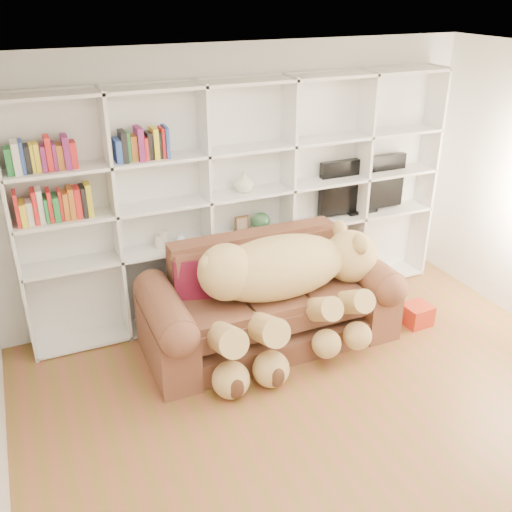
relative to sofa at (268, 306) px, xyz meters
name	(u,v)px	position (x,y,z in m)	size (l,w,h in m)	color
floor	(366,448)	(0.07, -1.64, -0.38)	(5.00, 5.00, 0.00)	brown
ceiling	(408,81)	(0.07, -1.64, 2.32)	(5.00, 5.00, 0.00)	white
wall_back	(240,182)	(0.07, 0.86, 0.97)	(5.00, 0.02, 2.70)	white
bookshelf	(223,194)	(-0.17, 0.72, 0.93)	(4.43, 0.35, 2.40)	white
sofa	(268,306)	(0.00, 0.00, 0.00)	(2.39, 1.03, 1.00)	brown
teddy_bear	(284,282)	(0.07, -0.20, 0.34)	(1.97, 1.03, 1.14)	#E0BD70
throw_pillow	(196,281)	(-0.65, 0.17, 0.33)	(0.40, 0.13, 0.40)	maroon
gift_box	(417,315)	(1.52, -0.36, -0.27)	(0.27, 0.25, 0.22)	#B22D17
tv	(362,186)	(1.46, 0.72, 0.79)	(1.05, 0.18, 0.62)	black
picture_frame	(242,225)	(0.00, 0.67, 0.59)	(0.15, 0.03, 0.19)	#52371C
green_vase	(261,222)	(0.21, 0.67, 0.59)	(0.20, 0.20, 0.20)	#2B5432
figurine_tall	(163,239)	(-0.81, 0.67, 0.57)	(0.09, 0.09, 0.17)	beige
figurine_short	(159,242)	(-0.85, 0.67, 0.55)	(0.07, 0.07, 0.13)	beige
snow_globe	(181,239)	(-0.64, 0.67, 0.54)	(0.10, 0.10, 0.10)	white
shelf_vase	(244,182)	(0.03, 0.67, 1.04)	(0.20, 0.20, 0.20)	beige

